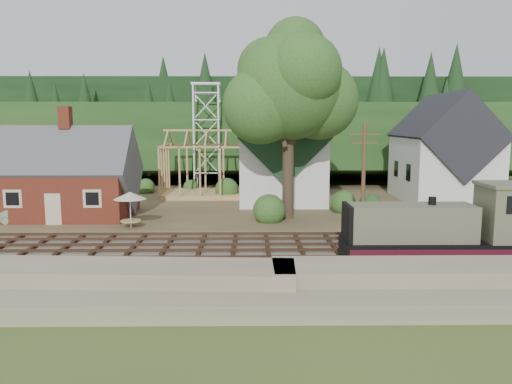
{
  "coord_description": "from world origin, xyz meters",
  "views": [
    {
      "loc": [
        -1.05,
        -29.9,
        8.05
      ],
      "look_at": [
        -0.63,
        6.0,
        3.0
      ],
      "focal_mm": 35.0,
      "sensor_mm": 36.0,
      "label": 1
    }
  ],
  "objects_px": {
    "car_blue": "(120,210)",
    "car_red": "(464,201)",
    "locomotive": "(456,231)",
    "patio_set": "(130,197)",
    "car_green": "(23,215)"
  },
  "relations": [
    {
      "from": "car_red",
      "to": "car_blue",
      "type": "bearing_deg",
      "value": 113.95
    },
    {
      "from": "car_blue",
      "to": "locomotive",
      "type": "bearing_deg",
      "value": -24.38
    },
    {
      "from": "locomotive",
      "to": "car_blue",
      "type": "xyz_separation_m",
      "value": [
        -22.04,
        13.45,
        -1.12
      ]
    },
    {
      "from": "locomotive",
      "to": "car_green",
      "type": "bearing_deg",
      "value": 158.93
    },
    {
      "from": "patio_set",
      "to": "car_red",
      "type": "bearing_deg",
      "value": 17.4
    },
    {
      "from": "car_blue",
      "to": "car_red",
      "type": "relative_size",
      "value": 0.95
    },
    {
      "from": "locomotive",
      "to": "car_red",
      "type": "xyz_separation_m",
      "value": [
        8.41,
        18.46,
        -1.21
      ]
    },
    {
      "from": "car_green",
      "to": "car_red",
      "type": "xyz_separation_m",
      "value": [
        37.38,
        7.3,
        -0.06
      ]
    },
    {
      "from": "locomotive",
      "to": "car_blue",
      "type": "bearing_deg",
      "value": 148.6
    },
    {
      "from": "locomotive",
      "to": "car_blue",
      "type": "relative_size",
      "value": 3.12
    },
    {
      "from": "car_red",
      "to": "patio_set",
      "type": "bearing_deg",
      "value": 122.01
    },
    {
      "from": "car_blue",
      "to": "car_red",
      "type": "xyz_separation_m",
      "value": [
        30.45,
        5.0,
        -0.09
      ]
    },
    {
      "from": "car_blue",
      "to": "car_red",
      "type": "height_order",
      "value": "car_blue"
    },
    {
      "from": "car_blue",
      "to": "car_red",
      "type": "distance_m",
      "value": 30.86
    },
    {
      "from": "locomotive",
      "to": "patio_set",
      "type": "height_order",
      "value": "locomotive"
    }
  ]
}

